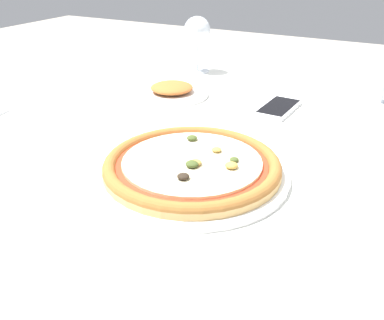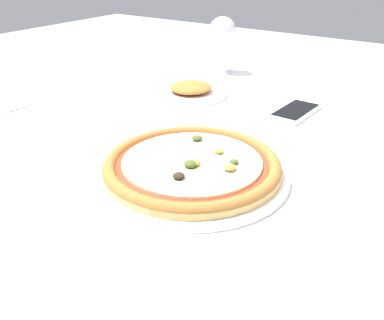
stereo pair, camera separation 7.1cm
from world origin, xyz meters
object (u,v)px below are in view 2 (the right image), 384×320
object	(u,v)px
fork	(2,113)
cell_phone	(295,112)
side_plate	(191,91)
wine_glass_far_right	(222,32)
dining_table	(177,163)
pizza_plate	(192,167)

from	to	relation	value
fork	cell_phone	world-z (taller)	cell_phone
side_plate	fork	bearing A→B (deg)	-127.93
fork	wine_glass_far_right	world-z (taller)	wine_glass_far_right
fork	side_plate	distance (m)	0.46
fork	wine_glass_far_right	bearing A→B (deg)	69.00
dining_table	wine_glass_far_right	size ratio (longest dim) A/B	7.01
side_plate	dining_table	bearing A→B (deg)	-63.27
pizza_plate	wine_glass_far_right	xyz separation A→B (m)	(-0.30, 0.59, 0.10)
pizza_plate	side_plate	xyz separation A→B (m)	(-0.25, 0.35, -0.00)
pizza_plate	cell_phone	xyz separation A→B (m)	(0.03, 0.38, -0.01)
fork	pizza_plate	bearing A→B (deg)	0.77
wine_glass_far_right	pizza_plate	bearing A→B (deg)	-63.18
dining_table	cell_phone	xyz separation A→B (m)	(0.18, 0.22, 0.09)
pizza_plate	side_plate	size ratio (longest dim) A/B	1.75
wine_glass_far_right	cell_phone	distance (m)	0.41
cell_phone	pizza_plate	bearing A→B (deg)	-94.37
fork	wine_glass_far_right	size ratio (longest dim) A/B	1.03
pizza_plate	wine_glass_far_right	world-z (taller)	wine_glass_far_right
wine_glass_far_right	side_plate	world-z (taller)	wine_glass_far_right
dining_table	wine_glass_far_right	xyz separation A→B (m)	(-0.15, 0.43, 0.21)
dining_table	cell_phone	bearing A→B (deg)	51.20
fork	side_plate	xyz separation A→B (m)	(0.28, 0.36, 0.01)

